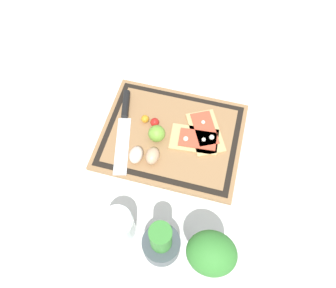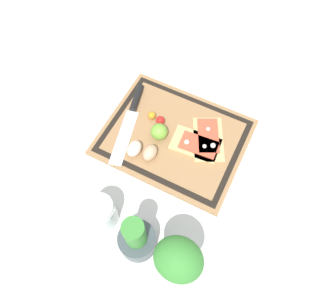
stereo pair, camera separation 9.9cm
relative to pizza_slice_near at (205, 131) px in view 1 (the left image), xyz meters
name	(u,v)px [view 1 (the left image)]	position (x,y,z in m)	size (l,w,h in m)	color
ground_plane	(171,137)	(0.10, 0.04, -0.02)	(6.00, 6.00, 0.00)	silver
cutting_board	(171,136)	(0.10, 0.04, -0.01)	(0.44, 0.35, 0.02)	#997047
pizza_slice_near	(205,131)	(0.00, 0.00, 0.00)	(0.15, 0.18, 0.02)	tan
pizza_slice_far	(195,139)	(0.03, 0.03, 0.00)	(0.15, 0.10, 0.02)	tan
knife	(125,117)	(0.26, 0.01, 0.00)	(0.10, 0.30, 0.02)	silver
egg_brown	(152,156)	(0.13, 0.13, 0.01)	(0.04, 0.06, 0.04)	tan
egg_pink	(136,155)	(0.18, 0.14, 0.01)	(0.04, 0.06, 0.04)	beige
lime	(157,134)	(0.14, 0.06, 0.02)	(0.05, 0.05, 0.05)	#70A838
cherry_tomato_red	(155,122)	(0.16, 0.01, 0.01)	(0.03, 0.03, 0.03)	red
cherry_tomato_yellow	(145,119)	(0.19, 0.01, 0.01)	(0.03, 0.03, 0.03)	orange
herb_pot	(161,243)	(0.04, 0.37, 0.04)	(0.10, 0.10, 0.18)	#3D474C
sauce_jar	(119,225)	(0.16, 0.35, 0.02)	(0.08, 0.08, 0.10)	silver
herb_glass	(210,256)	(-0.08, 0.38, 0.10)	(0.11, 0.10, 0.20)	silver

